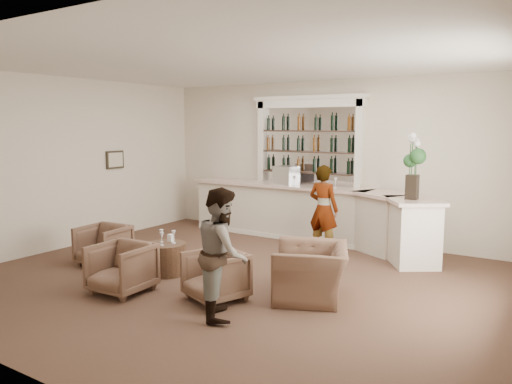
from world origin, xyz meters
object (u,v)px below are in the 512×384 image
(guest, at_px, (222,253))
(espresso_machine, at_px, (286,175))
(armchair_right, at_px, (216,276))
(flower_vase, at_px, (413,162))
(armchair_left, at_px, (103,245))
(bar_counter, at_px, (312,214))
(cocktail_table, at_px, (166,259))
(armchair_far, at_px, (311,272))
(armchair_center, at_px, (122,268))
(sommelier, at_px, (323,209))

(guest, xyz_separation_m, espresso_machine, (-1.49, 4.24, 0.52))
(armchair_right, bearing_deg, flower_vase, 82.11)
(flower_vase, bearing_deg, armchair_left, -147.14)
(armchair_left, distance_m, flower_vase, 5.44)
(guest, bearing_deg, armchair_left, 39.79)
(armchair_right, height_order, flower_vase, flower_vase)
(armchair_left, distance_m, armchair_right, 2.70)
(bar_counter, xyz_separation_m, cocktail_table, (-0.97, -3.31, -0.32))
(espresso_machine, distance_m, flower_vase, 2.90)
(cocktail_table, xyz_separation_m, armchair_far, (2.47, 0.26, 0.12))
(espresso_machine, bearing_deg, cocktail_table, -86.76)
(armchair_center, bearing_deg, espresso_machine, 84.28)
(sommelier, bearing_deg, bar_counter, -43.83)
(sommelier, relative_size, armchair_far, 1.46)
(bar_counter, height_order, armchair_far, bar_counter)
(armchair_right, relative_size, armchair_far, 0.66)
(bar_counter, distance_m, flower_vase, 2.57)
(bar_counter, height_order, sommelier, sommelier)
(armchair_left, distance_m, espresso_machine, 3.97)
(sommelier, relative_size, guest, 1.02)
(bar_counter, bearing_deg, armchair_right, -83.39)
(armchair_center, xyz_separation_m, espresso_machine, (0.25, 4.32, 0.98))
(armchair_left, bearing_deg, armchair_center, -37.00)
(bar_counter, relative_size, armchair_center, 7.26)
(guest, distance_m, flower_vase, 3.95)
(armchair_right, bearing_deg, armchair_left, -166.54)
(sommelier, height_order, armchair_right, sommelier)
(armchair_far, bearing_deg, armchair_center, -85.85)
(cocktail_table, distance_m, flower_vase, 4.39)
(bar_counter, bearing_deg, sommelier, -50.60)
(armchair_right, height_order, armchair_far, armchair_far)
(armchair_far, bearing_deg, armchair_left, -107.27)
(espresso_machine, height_order, flower_vase, flower_vase)
(guest, distance_m, armchair_left, 3.23)
(sommelier, xyz_separation_m, armchair_far, (0.92, -2.35, -0.46))
(armchair_center, height_order, armchair_far, armchair_far)
(cocktail_table, distance_m, armchair_right, 1.51)
(armchair_center, distance_m, espresso_machine, 4.44)
(sommelier, bearing_deg, armchair_left, 51.74)
(flower_vase, bearing_deg, cocktail_table, -139.87)
(sommelier, height_order, espresso_machine, sommelier)
(cocktail_table, distance_m, armchair_far, 2.48)
(bar_counter, relative_size, cocktail_table, 8.88)
(sommelier, height_order, flower_vase, flower_vase)
(bar_counter, relative_size, guest, 3.51)
(espresso_machine, bearing_deg, armchair_far, -45.85)
(guest, relative_size, armchair_center, 2.07)
(bar_counter, height_order, armchair_left, bar_counter)
(guest, xyz_separation_m, armchair_center, (-1.74, -0.08, -0.46))
(bar_counter, distance_m, espresso_machine, 0.98)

